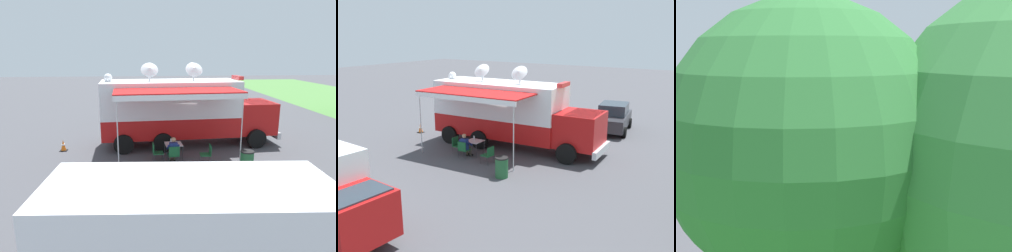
{
  "view_description": "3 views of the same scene",
  "coord_description": "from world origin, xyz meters",
  "views": [
    {
      "loc": [
        15.81,
        -1.39,
        4.93
      ],
      "look_at": [
        2.1,
        -0.28,
        1.56
      ],
      "focal_mm": 32.1,
      "sensor_mm": 36.0,
      "label": 1
    },
    {
      "loc": [
        16.95,
        11.64,
        6.16
      ],
      "look_at": [
        1.06,
        1.13,
        1.42
      ],
      "focal_mm": 40.67,
      "sensor_mm": 36.0,
      "label": 2
    },
    {
      "loc": [
        5.97,
        19.26,
        4.77
      ],
      "look_at": [
        1.8,
        0.58,
        1.42
      ],
      "focal_mm": 47.35,
      "sensor_mm": 36.0,
      "label": 3
    }
  ],
  "objects": [
    {
      "name": "ground_plane",
      "position": [
        0.0,
        0.0,
        0.0
      ],
      "size": [
        100.0,
        100.0,
        0.0
      ],
      "primitive_type": "plane",
      "color": "#47474C"
    },
    {
      "name": "lot_stripe",
      "position": [
        -2.68,
        0.1,
        0.0
      ],
      "size": [
        0.41,
        4.8,
        0.01
      ],
      "primitive_type": "cube",
      "rotation": [
        0.0,
        0.0,
        0.06
      ],
      "color": "silver",
      "rests_on": "ground"
    },
    {
      "name": "command_truck",
      "position": [
        -0.01,
        0.75,
        1.95
      ],
      "size": [
        5.32,
        9.62,
        4.53
      ],
      "color": "#B71414",
      "rests_on": "ground"
    },
    {
      "name": "folding_table",
      "position": [
        2.27,
        -0.03,
        0.67
      ],
      "size": [
        0.85,
        0.85,
        0.73
      ],
      "color": "silver",
      "rests_on": "ground"
    },
    {
      "name": "water_bottle",
      "position": [
        2.14,
        -0.14,
        0.83
      ],
      "size": [
        0.07,
        0.07,
        0.22
      ],
      "color": "silver",
      "rests_on": "folding_table"
    },
    {
      "name": "folding_chair_at_table",
      "position": [
        3.07,
        -0.09,
        0.51
      ],
      "size": [
        0.51,
        0.51,
        0.87
      ],
      "color": "#19562D",
      "rests_on": "ground"
    },
    {
      "name": "folding_chair_beside_table",
      "position": [
        2.63,
        -0.88,
        0.51
      ],
      "size": [
        0.51,
        0.51,
        0.87
      ],
      "color": "#19562D",
      "rests_on": "ground"
    },
    {
      "name": "folding_chair_spare_by_truck",
      "position": [
        3.04,
        1.45,
        0.51
      ],
      "size": [
        0.5,
        0.5,
        0.87
      ],
      "color": "#19562D",
      "rests_on": "ground"
    },
    {
      "name": "seated_responder",
      "position": [
        2.88,
        -0.11,
        0.65
      ],
      "size": [
        0.68,
        0.58,
        1.25
      ],
      "color": "navy",
      "rests_on": "ground"
    },
    {
      "name": "trash_bin",
      "position": [
        4.11,
        2.92,
        0.46
      ],
      "size": [
        0.57,
        0.57,
        0.91
      ],
      "color": "#235B33",
      "rests_on": "ground"
    },
    {
      "name": "traffic_cone",
      "position": [
        0.66,
        -5.57,
        0.28
      ],
      "size": [
        0.36,
        0.36,
        0.58
      ],
      "color": "black",
      "rests_on": "ground"
    },
    {
      "name": "car_behind_truck",
      "position": [
        -4.97,
        -1.97,
        0.88
      ],
      "size": [
        4.31,
        2.24,
        1.76
      ],
      "color": "#B2B5BA",
      "rests_on": "ground"
    },
    {
      "name": "tree_right_of_centre",
      "position": [
        5.26,
        14.16,
        3.67
      ],
      "size": [
        3.37,
        3.37,
        5.38
      ],
      "color": "brown",
      "rests_on": "ground"
    }
  ]
}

